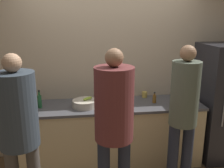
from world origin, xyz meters
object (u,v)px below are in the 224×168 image
refrigerator (224,102)px  utensil_crock (29,101)px  person_left (18,124)px  cup_white (103,103)px  bottle_amber (154,99)px  cup_yellow (145,95)px  person_center (114,117)px  person_right (184,109)px  bottle_green (40,101)px  fruit_bowl (85,103)px

refrigerator → utensil_crock: 2.79m
person_left → refrigerator: bearing=18.8°
refrigerator → cup_white: bearing=-179.2°
bottle_amber → cup_yellow: size_ratio=1.82×
utensil_crock → bottle_amber: utensil_crock is taller
refrigerator → person_center: bearing=-152.4°
person_right → bottle_amber: size_ratio=11.47×
person_left → cup_white: size_ratio=19.04×
person_right → bottle_green: 1.84m
fruit_bowl → bottle_amber: bearing=2.2°
fruit_bowl → bottle_amber: bottle_amber is taller
person_right → cup_yellow: (-0.22, 0.92, -0.11)m
refrigerator → fruit_bowl: size_ratio=5.17×
bottle_amber → cup_yellow: bearing=105.7°
utensil_crock → person_center: bearing=-45.2°
refrigerator → bottle_green: refrigerator is taller
refrigerator → person_right: bearing=-144.2°
fruit_bowl → cup_yellow: size_ratio=3.88×
refrigerator → bottle_green: 2.63m
refrigerator → person_center: (-1.76, -0.92, 0.24)m
person_right → refrigerator: bearing=35.8°
bottle_green → cup_white: bearing=-2.4°
cup_yellow → cup_white: bearing=-156.7°
person_right → cup_white: 1.08m
person_right → person_center: bearing=-162.9°
person_center → utensil_crock: (-1.03, 1.04, -0.14)m
utensil_crock → bottle_green: (0.16, -0.11, 0.03)m
person_right → bottle_green: (-1.71, 0.67, -0.06)m
refrigerator → person_right: person_right is taller
bottle_green → person_right: bearing=-21.5°
person_center → bottle_amber: person_center is taller
cup_yellow → cup_white: (-0.65, -0.28, -0.00)m
refrigerator → cup_white: size_ratio=18.45×
fruit_bowl → bottle_green: bearing=175.0°
cup_white → bottle_amber: bearing=1.7°
person_right → utensil_crock: person_right is taller
bottle_green → utensil_crock: bearing=146.5°
person_left → bottle_green: 0.93m
bottle_green → cup_yellow: size_ratio=2.84×
refrigerator → person_left: (-2.68, -0.91, 0.22)m
person_left → bottle_amber: 1.86m
bottle_green → person_left: bearing=-93.6°
fruit_bowl → cup_white: 0.25m
bottle_green → person_center: bearing=-47.0°
person_right → bottle_green: person_right is taller
utensil_crock → cup_white: 1.02m
person_left → cup_white: 1.27m
refrigerator → person_center: 2.00m
person_right → bottle_amber: 0.68m
fruit_bowl → refrigerator: bearing=1.2°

